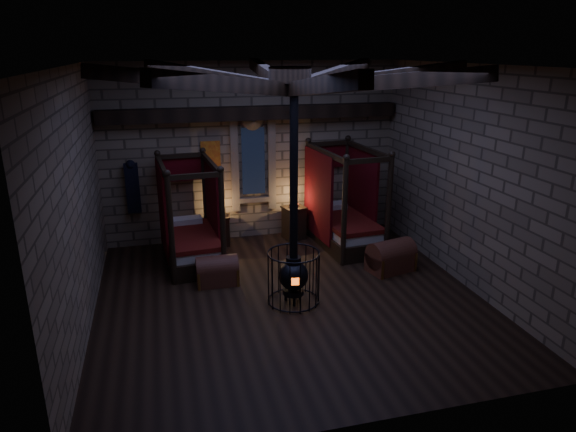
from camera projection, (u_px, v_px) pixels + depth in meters
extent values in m
cube|color=black|center=(290.00, 298.00, 9.61)|extent=(7.00, 7.00, 0.01)
cube|color=#847054|center=(253.00, 153.00, 12.18)|extent=(7.00, 0.02, 4.20)
cube|color=#847054|center=(369.00, 270.00, 5.74)|extent=(7.00, 0.02, 4.20)
cube|color=#847054|center=(77.00, 205.00, 8.13)|extent=(0.02, 7.00, 4.20)
cube|color=#847054|center=(467.00, 178.00, 9.79)|extent=(0.02, 7.00, 4.20)
cube|color=black|center=(290.00, 65.00, 8.30)|extent=(7.00, 7.00, 0.01)
cube|color=black|center=(253.00, 113.00, 11.72)|extent=(6.86, 0.35, 0.30)
cylinder|color=black|center=(290.00, 75.00, 8.35)|extent=(0.70, 0.70, 0.25)
cube|color=black|center=(253.00, 161.00, 12.20)|extent=(0.55, 0.04, 1.60)
cube|color=maroon|center=(211.00, 155.00, 11.91)|extent=(0.45, 0.03, 0.65)
cube|color=black|center=(133.00, 188.00, 11.57)|extent=(0.30, 0.10, 1.15)
cube|color=black|center=(364.00, 174.00, 12.90)|extent=(0.30, 0.10, 1.15)
cube|color=black|center=(192.00, 254.00, 11.19)|extent=(1.24, 2.17, 0.36)
cube|color=beige|center=(192.00, 242.00, 11.11)|extent=(1.10, 2.00, 0.22)
cube|color=maroon|center=(191.00, 236.00, 11.06)|extent=(1.17, 2.04, 0.10)
cube|color=beige|center=(186.00, 221.00, 11.72)|extent=(0.73, 0.40, 0.14)
cube|color=#53070A|center=(181.00, 169.00, 11.60)|extent=(1.11, 0.13, 0.55)
cylinder|color=black|center=(171.00, 232.00, 9.85)|extent=(0.11, 0.11, 2.21)
cylinder|color=black|center=(161.00, 203.00, 11.66)|extent=(0.11, 0.11, 2.21)
cylinder|color=black|center=(223.00, 226.00, 10.15)|extent=(0.11, 0.11, 2.21)
cylinder|color=black|center=(205.00, 199.00, 11.96)|extent=(0.11, 0.11, 2.21)
cube|color=#53070A|center=(163.00, 210.00, 11.00)|extent=(0.17, 1.51, 1.96)
cube|color=#53070A|center=(212.00, 205.00, 11.32)|extent=(0.17, 1.51, 1.96)
cube|color=black|center=(344.00, 238.00, 12.15)|extent=(1.32, 2.28, 0.38)
cube|color=beige|center=(344.00, 226.00, 12.05)|extent=(1.18, 2.10, 0.23)
cube|color=maroon|center=(345.00, 220.00, 12.01)|extent=(1.25, 2.14, 0.11)
cube|color=beige|center=(331.00, 206.00, 12.69)|extent=(0.76, 0.43, 0.15)
cube|color=#53070A|center=(328.00, 156.00, 12.57)|extent=(1.16, 0.15, 0.58)
cylinder|color=black|center=(344.00, 214.00, 10.74)|extent=(0.12, 0.12, 2.31)
cylinder|color=black|center=(308.00, 189.00, 12.62)|extent=(0.12, 0.12, 2.31)
cylinder|color=black|center=(389.00, 209.00, 11.07)|extent=(0.12, 0.12, 2.31)
cylinder|color=black|center=(346.00, 186.00, 12.95)|extent=(0.12, 0.12, 2.31)
cube|color=#53070A|center=(318.00, 195.00, 11.93)|extent=(0.20, 1.58, 2.05)
cube|color=#53070A|center=(361.00, 191.00, 12.29)|extent=(0.20, 1.58, 2.05)
cube|color=#572A1B|center=(217.00, 276.00, 10.17)|extent=(0.83, 0.51, 0.34)
cylinder|color=#572A1B|center=(217.00, 268.00, 10.12)|extent=(0.83, 0.51, 0.50)
cube|color=#B37F37|center=(198.00, 277.00, 10.08)|extent=(0.06, 0.52, 0.36)
cube|color=#B37F37|center=(236.00, 274.00, 10.25)|extent=(0.06, 0.52, 0.36)
cube|color=#572A1B|center=(391.00, 262.00, 10.76)|extent=(1.05, 0.78, 0.39)
cylinder|color=#572A1B|center=(391.00, 253.00, 10.70)|extent=(1.05, 0.78, 0.57)
cube|color=#B37F37|center=(374.00, 266.00, 10.56)|extent=(0.20, 0.59, 0.41)
cube|color=#B37F37|center=(407.00, 258.00, 10.95)|extent=(0.20, 0.59, 0.41)
cube|color=black|center=(221.00, 231.00, 12.16)|extent=(0.47, 0.45, 0.68)
cube|color=black|center=(221.00, 216.00, 12.05)|extent=(0.51, 0.49, 0.04)
cylinder|color=#B37F37|center=(220.00, 212.00, 12.02)|extent=(0.10, 0.10, 0.16)
cube|color=black|center=(294.00, 223.00, 12.53)|extent=(0.55, 0.54, 0.76)
cube|color=black|center=(294.00, 208.00, 12.41)|extent=(0.60, 0.59, 0.04)
cube|color=#572A1B|center=(294.00, 205.00, 12.39)|extent=(0.23, 0.19, 0.05)
cylinder|color=black|center=(293.00, 291.00, 9.41)|extent=(0.39, 0.39, 0.10)
sphere|color=black|center=(293.00, 275.00, 9.31)|extent=(0.54, 0.54, 0.54)
cylinder|color=black|center=(293.00, 261.00, 9.22)|extent=(0.27, 0.27, 0.14)
cube|color=#FF5914|center=(295.00, 282.00, 9.06)|extent=(0.14, 0.04, 0.14)
cylinder|color=black|center=(294.00, 172.00, 8.71)|extent=(0.15, 0.15, 3.18)
torus|color=black|center=(293.00, 300.00, 9.47)|extent=(0.96, 0.96, 0.03)
torus|color=black|center=(294.00, 253.00, 9.18)|extent=(0.96, 0.96, 0.03)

